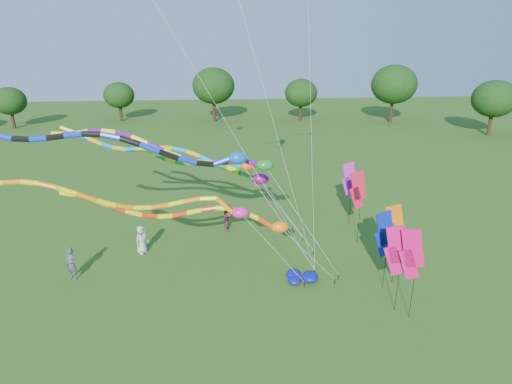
{
  "coord_description": "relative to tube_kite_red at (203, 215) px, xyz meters",
  "views": [
    {
      "loc": [
        -2.68,
        -16.08,
        12.03
      ],
      "look_at": [
        -0.67,
        4.34,
        4.8
      ],
      "focal_mm": 30.0,
      "sensor_mm": 36.0,
      "label": 1
    }
  ],
  "objects": [
    {
      "name": "ground",
      "position": [
        3.38,
        -3.7,
        -3.9
      ],
      "size": [
        160.0,
        160.0,
        0.0
      ],
      "primitive_type": "plane",
      "color": "#225215",
      "rests_on": "ground"
    },
    {
      "name": "tube_kite_orange",
      "position": [
        -2.44,
        -0.52,
        1.01
      ],
      "size": [
        14.36,
        1.02,
        6.81
      ],
      "rotation": [
        0.0,
        0.0,
        -0.05
      ],
      "color": "black",
      "rests_on": "ground"
    },
    {
      "name": "banner_pole_violet",
      "position": [
        9.6,
        6.8,
        -0.63
      ],
      "size": [
        1.15,
        0.32,
        4.53
      ],
      "rotation": [
        0.0,
        0.0,
        0.21
      ],
      "color": "black",
      "rests_on": "ground"
    },
    {
      "name": "tube_kite_purple",
      "position": [
        -0.94,
        1.36,
        2.92
      ],
      "size": [
        14.57,
        3.53,
        8.55
      ],
      "rotation": [
        0.0,
        0.0,
        -0.22
      ],
      "color": "black",
      "rests_on": "ground"
    },
    {
      "name": "blue_nylon_heap",
      "position": [
        5.11,
        -0.18,
        -3.67
      ],
      "size": [
        1.08,
        1.14,
        0.48
      ],
      "color": "#0C10A2",
      "rests_on": "ground"
    },
    {
      "name": "banner_pole_orange",
      "position": [
        9.56,
        -0.81,
        -0.72
      ],
      "size": [
        1.16,
        0.15,
        4.44
      ],
      "rotation": [
        0.0,
        0.0,
        -0.06
      ],
      "color": "black",
      "rests_on": "ground"
    },
    {
      "name": "banner_pole_red",
      "position": [
        9.24,
        3.97,
        -0.37
      ],
      "size": [
        1.16,
        0.24,
        4.79
      ],
      "rotation": [
        0.0,
        0.0,
        0.14
      ],
      "color": "black",
      "rests_on": "ground"
    },
    {
      "name": "tube_kite_green",
      "position": [
        -0.25,
        5.53,
        1.17
      ],
      "size": [
        12.9,
        5.76,
        7.15
      ],
      "rotation": [
        0.0,
        0.0,
        -0.41
      ],
      "color": "black",
      "rests_on": "ground"
    },
    {
      "name": "banner_pole_magenta_a",
      "position": [
        8.71,
        -3.16,
        -0.79
      ],
      "size": [
        1.12,
        0.45,
        4.37
      ],
      "rotation": [
        0.0,
        0.0,
        -0.33
      ],
      "color": "black",
      "rests_on": "ground"
    },
    {
      "name": "tree_ring",
      "position": [
        1.32,
        -4.95,
        1.44
      ],
      "size": [
        117.68,
        117.42,
        9.51
      ],
      "color": "#382314",
      "rests_on": "ground"
    },
    {
      "name": "person_a",
      "position": [
        -3.84,
        3.88,
        -3.03
      ],
      "size": [
        0.98,
        1.0,
        1.74
      ],
      "primitive_type": "imported",
      "rotation": [
        0.0,
        0.0,
        0.83
      ],
      "color": "#B8B1A6",
      "rests_on": "ground"
    },
    {
      "name": "banner_pole_magenta_b",
      "position": [
        9.18,
        -3.68,
        -0.71
      ],
      "size": [
        1.09,
        0.55,
        4.45
      ],
      "rotation": [
        0.0,
        0.0,
        -0.43
      ],
      "color": "black",
      "rests_on": "ground"
    },
    {
      "name": "tube_kite_red",
      "position": [
        0.0,
        0.0,
        0.0
      ],
      "size": [
        13.2,
        1.38,
        5.92
      ],
      "rotation": [
        0.0,
        0.0,
        -0.1
      ],
      "color": "black",
      "rests_on": "ground"
    },
    {
      "name": "banner_pole_blue_a",
      "position": [
        8.87,
        -1.31,
        -0.82
      ],
      "size": [
        1.15,
        0.3,
        4.33
      ],
      "rotation": [
        0.0,
        0.0,
        0.19
      ],
      "color": "black",
      "rests_on": "ground"
    },
    {
      "name": "tube_kite_cyan",
      "position": [
        -1.66,
        5.93,
        1.66
      ],
      "size": [
        14.65,
        3.37,
        7.59
      ],
      "rotation": [
        0.0,
        0.0,
        -0.19
      ],
      "color": "black",
      "rests_on": "ground"
    },
    {
      "name": "person_c",
      "position": [
        1.45,
        6.79,
        -3.0
      ],
      "size": [
        0.75,
        0.93,
        1.81
      ],
      "primitive_type": "imported",
      "rotation": [
        0.0,
        0.0,
        1.5
      ],
      "color": "#8D3343",
      "rests_on": "ground"
    },
    {
      "name": "tube_kite_blue",
      "position": [
        -2.63,
        0.25,
        3.38
      ],
      "size": [
        15.92,
        1.24,
        8.9
      ],
      "rotation": [
        0.0,
        0.0,
        0.01
      ],
      "color": "black",
      "rests_on": "ground"
    },
    {
      "name": "person_b",
      "position": [
        -7.1,
        1.17,
        -2.98
      ],
      "size": [
        0.8,
        0.73,
        1.83
      ],
      "primitive_type": "imported",
      "rotation": [
        0.0,
        0.0,
        -0.57
      ],
      "color": "#3F4959",
      "rests_on": "ground"
    }
  ]
}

